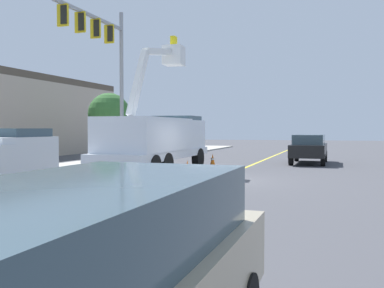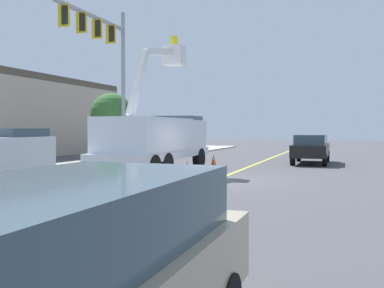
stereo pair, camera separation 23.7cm
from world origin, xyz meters
TOP-DOWN VIEW (x-y plane):
  - ground at (0.00, 0.00)m, footprint 120.00×120.00m
  - sidewalk_far_side at (0.60, 8.34)m, footprint 60.10×7.89m
  - lane_centre_stripe at (0.00, 0.00)m, footprint 49.88×3.74m
  - utility_bucket_truck at (1.91, 3.18)m, footprint 8.36×3.08m
  - passing_minivan at (9.35, -3.63)m, footprint 4.92×2.24m
  - traffic_cone_mid_front at (-5.54, 1.87)m, footprint 0.40×0.40m
  - traffic_cone_mid_rear at (0.22, 1.26)m, footprint 0.40×0.40m
  - traffic_cone_trailing at (5.03, 1.23)m, footprint 0.40×0.40m
  - traffic_signal_mast at (4.34, 7.05)m, footprint 6.38×0.87m
  - street_tree_right at (9.97, 9.44)m, footprint 2.82×2.82m

SIDE VIEW (x-z plane):
  - ground at x=0.00m, z-range 0.00..0.00m
  - lane_centre_stripe at x=0.00m, z-range 0.00..0.01m
  - sidewalk_far_side at x=0.60m, z-range 0.00..0.12m
  - traffic_cone_trailing at x=5.03m, z-range -0.01..0.74m
  - traffic_cone_mid_rear at x=0.22m, z-range -0.01..0.74m
  - traffic_cone_mid_front at x=-5.54m, z-range -0.01..0.75m
  - passing_minivan at x=9.35m, z-range 0.13..1.82m
  - utility_bucket_truck at x=1.91m, z-range -1.60..4.79m
  - street_tree_right at x=9.97m, z-range 0.80..5.25m
  - traffic_signal_mast at x=4.34m, z-range 1.81..10.54m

